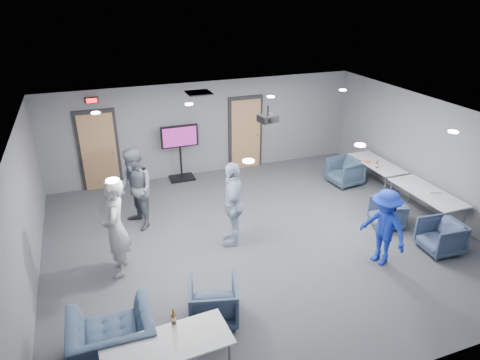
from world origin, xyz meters
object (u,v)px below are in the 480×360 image
object	(u,v)px
chair_front_b	(113,339)
bottle_front	(173,318)
table_right_b	(427,193)
projector	(268,118)
person_a	(116,228)
chair_right_a	(345,172)
person_c	(233,204)
table_right_a	(376,164)
bottle_right	(377,165)
chair_right_b	(387,213)
chair_right_c	(441,236)
chair_front_a	(213,301)
tv_stand	(180,149)
person_d	(384,228)
table_front_left	(167,346)
person_b	(135,190)

from	to	relation	value
chair_front_b	bottle_front	bearing A→B (deg)	157.79
table_right_b	projector	world-z (taller)	projector
person_a	chair_right_a	distance (m)	6.66
person_a	person_c	world-z (taller)	person_a
table_right_a	bottle_right	size ratio (longest dim) A/B	7.06
table_right_b	bottle_front	bearing A→B (deg)	108.10
person_c	chair_right_b	world-z (taller)	person_c
chair_right_b	table_right_a	xyz separation A→B (m)	(1.02, 1.84, 0.36)
chair_right_c	chair_front_b	size ratio (longest dim) A/B	0.64
chair_right_a	chair_right_b	world-z (taller)	chair_right_a
chair_front_a	tv_stand	size ratio (longest dim) A/B	0.50
person_d	bottle_front	xyz separation A→B (m)	(-4.40, -1.04, 0.03)
chair_right_a	table_right_a	world-z (taller)	chair_right_a
person_c	chair_right_c	bearing A→B (deg)	85.64
chair_right_b	table_front_left	xyz separation A→B (m)	(-5.61, -2.51, 0.36)
chair_front_a	bottle_front	xyz separation A→B (m)	(-0.78, -0.67, 0.46)
person_c	chair_front_a	distance (m)	2.45
person_b	table_right_b	distance (m)	6.72
chair_right_b	table_right_b	distance (m)	1.09
table_front_left	tv_stand	size ratio (longest dim) A/B	1.11
chair_right_a	chair_front_b	world-z (taller)	chair_front_b
person_a	chair_right_c	xyz separation A→B (m)	(6.34, -1.61, -0.63)
chair_right_a	projector	xyz separation A→B (m)	(-2.76, -0.78, 2.03)
chair_right_a	bottle_front	size ratio (longest dim) A/B	3.03
chair_front_a	chair_front_b	bearing A→B (deg)	25.52
person_a	chair_front_b	world-z (taller)	person_a
person_b	tv_stand	size ratio (longest dim) A/B	1.18
chair_right_c	chair_front_b	distance (m)	6.70
person_c	chair_front_a	size ratio (longest dim) A/B	2.31
table_right_b	chair_right_c	bearing A→B (deg)	151.29
chair_right_b	chair_right_c	bearing A→B (deg)	34.26
table_front_left	bottle_right	xyz separation A→B (m)	(6.40, 4.04, 0.14)
chair_right_a	tv_stand	xyz separation A→B (m)	(-4.20, 1.93, 0.54)
chair_right_b	tv_stand	world-z (taller)	tv_stand
person_d	tv_stand	world-z (taller)	tv_stand
chair_right_b	table_right_a	world-z (taller)	table_right_a
chair_right_c	tv_stand	distance (m)	6.93
chair_front_a	projector	xyz separation A→B (m)	(2.28, 3.04, 2.04)
person_b	person_d	size ratio (longest dim) A/B	1.19
chair_right_a	person_a	bearing A→B (deg)	-79.21
person_b	table_right_b	size ratio (longest dim) A/B	1.01
person_d	tv_stand	size ratio (longest dim) A/B	1.00
bottle_front	bottle_right	xyz separation A→B (m)	(6.23, 3.70, -0.01)
bottle_right	table_front_left	bearing A→B (deg)	-147.76
chair_front_b	bottle_front	size ratio (longest dim) A/B	4.44
chair_right_c	chair_front_b	bearing A→B (deg)	-80.61
person_b	chair_right_b	distance (m)	5.77
projector	table_right_b	bearing A→B (deg)	-35.55
person_a	table_right_a	xyz separation A→B (m)	(6.99, 1.47, -0.30)
person_c	bottle_right	bearing A→B (deg)	122.93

